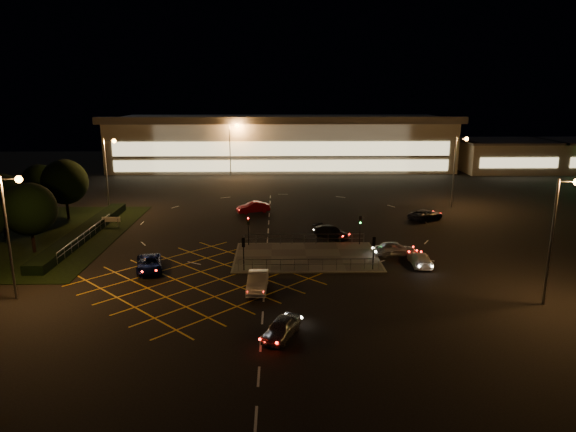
{
  "coord_description": "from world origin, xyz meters",
  "views": [
    {
      "loc": [
        -0.81,
        -51.04,
        16.42
      ],
      "look_at": [
        0.36,
        7.25,
        2.0
      ],
      "focal_mm": 32.0,
      "sensor_mm": 36.0,
      "label": 1
    }
  ],
  "objects_px": {
    "car_circ_red": "(253,207)",
    "car_east_grey": "(426,215)",
    "car_right_silver": "(395,249)",
    "car_approach_white": "(420,259)",
    "signal_nw": "(248,225)",
    "signal_ne": "(360,224)",
    "car_queue_white": "(258,282)",
    "car_far_dkgrey": "(331,232)",
    "signal_se": "(374,246)",
    "car_near_silver": "(282,328)",
    "signal_sw": "(243,247)",
    "car_left_blue": "(149,264)"
  },
  "relations": [
    {
      "from": "signal_nw",
      "to": "car_circ_red",
      "type": "xyz_separation_m",
      "value": [
        -0.22,
        15.35,
        -1.62
      ]
    },
    {
      "from": "signal_se",
      "to": "car_queue_white",
      "type": "xyz_separation_m",
      "value": [
        -10.56,
        -4.6,
        -1.62
      ]
    },
    {
      "from": "car_far_dkgrey",
      "to": "signal_se",
      "type": "bearing_deg",
      "value": -121.42
    },
    {
      "from": "car_right_silver",
      "to": "signal_se",
      "type": "bearing_deg",
      "value": 143.24
    },
    {
      "from": "signal_sw",
      "to": "car_east_grey",
      "type": "relative_size",
      "value": 0.65
    },
    {
      "from": "car_near_silver",
      "to": "car_queue_white",
      "type": "bearing_deg",
      "value": 127.52
    },
    {
      "from": "signal_sw",
      "to": "signal_ne",
      "type": "xyz_separation_m",
      "value": [
        12.0,
        7.99,
        0.0
      ]
    },
    {
      "from": "signal_sw",
      "to": "car_left_blue",
      "type": "distance_m",
      "value": 8.99
    },
    {
      "from": "signal_sw",
      "to": "signal_se",
      "type": "height_order",
      "value": "same"
    },
    {
      "from": "signal_sw",
      "to": "car_left_blue",
      "type": "height_order",
      "value": "signal_sw"
    },
    {
      "from": "signal_sw",
      "to": "car_left_blue",
      "type": "relative_size",
      "value": 0.65
    },
    {
      "from": "signal_sw",
      "to": "car_circ_red",
      "type": "relative_size",
      "value": 0.7
    },
    {
      "from": "car_far_dkgrey",
      "to": "car_right_silver",
      "type": "relative_size",
      "value": 1.05
    },
    {
      "from": "signal_se",
      "to": "car_approach_white",
      "type": "xyz_separation_m",
      "value": [
        4.79,
        1.31,
        -1.74
      ]
    },
    {
      "from": "signal_ne",
      "to": "car_right_silver",
      "type": "xyz_separation_m",
      "value": [
        3.01,
        -3.62,
        -1.64
      ]
    },
    {
      "from": "car_right_silver",
      "to": "car_circ_red",
      "type": "relative_size",
      "value": 0.94
    },
    {
      "from": "car_near_silver",
      "to": "car_queue_white",
      "type": "relative_size",
      "value": 0.88
    },
    {
      "from": "signal_se",
      "to": "signal_nw",
      "type": "distance_m",
      "value": 14.41
    },
    {
      "from": "car_east_grey",
      "to": "car_approach_white",
      "type": "height_order",
      "value": "car_east_grey"
    },
    {
      "from": "car_east_grey",
      "to": "car_circ_red",
      "type": "bearing_deg",
      "value": 47.11
    },
    {
      "from": "car_right_silver",
      "to": "car_approach_white",
      "type": "height_order",
      "value": "car_right_silver"
    },
    {
      "from": "signal_nw",
      "to": "car_east_grey",
      "type": "xyz_separation_m",
      "value": [
        22.28,
        10.93,
        -1.69
      ]
    },
    {
      "from": "signal_nw",
      "to": "car_queue_white",
      "type": "distance_m",
      "value": 12.77
    },
    {
      "from": "signal_se",
      "to": "car_circ_red",
      "type": "distance_m",
      "value": 26.39
    },
    {
      "from": "car_near_silver",
      "to": "signal_se",
      "type": "bearing_deg",
      "value": 81.19
    },
    {
      "from": "car_left_blue",
      "to": "car_right_silver",
      "type": "relative_size",
      "value": 1.15
    },
    {
      "from": "car_far_dkgrey",
      "to": "car_east_grey",
      "type": "height_order",
      "value": "car_east_grey"
    },
    {
      "from": "signal_sw",
      "to": "car_far_dkgrey",
      "type": "bearing_deg",
      "value": -130.08
    },
    {
      "from": "signal_sw",
      "to": "car_approach_white",
      "type": "xyz_separation_m",
      "value": [
        16.79,
        1.31,
        -1.74
      ]
    },
    {
      "from": "car_circ_red",
      "to": "car_approach_white",
      "type": "relative_size",
      "value": 1.04
    },
    {
      "from": "signal_ne",
      "to": "signal_se",
      "type": "bearing_deg",
      "value": -90.0
    },
    {
      "from": "car_near_silver",
      "to": "car_far_dkgrey",
      "type": "height_order",
      "value": "car_near_silver"
    },
    {
      "from": "signal_ne",
      "to": "car_far_dkgrey",
      "type": "distance_m",
      "value": 4.42
    },
    {
      "from": "car_right_silver",
      "to": "car_far_dkgrey",
      "type": "bearing_deg",
      "value": 38.76
    },
    {
      "from": "signal_sw",
      "to": "car_near_silver",
      "type": "height_order",
      "value": "signal_sw"
    },
    {
      "from": "car_queue_white",
      "to": "car_far_dkgrey",
      "type": "distance_m",
      "value": 17.44
    },
    {
      "from": "signal_ne",
      "to": "car_approach_white",
      "type": "xyz_separation_m",
      "value": [
        4.79,
        -6.67,
        -1.74
      ]
    },
    {
      "from": "car_near_silver",
      "to": "car_left_blue",
      "type": "relative_size",
      "value": 0.82
    },
    {
      "from": "signal_se",
      "to": "signal_ne",
      "type": "bearing_deg",
      "value": -90.0
    },
    {
      "from": "car_circ_red",
      "to": "car_east_grey",
      "type": "relative_size",
      "value": 0.94
    },
    {
      "from": "signal_ne",
      "to": "car_circ_red",
      "type": "relative_size",
      "value": 0.7
    },
    {
      "from": "car_right_silver",
      "to": "signal_ne",
      "type": "bearing_deg",
      "value": 37.49
    },
    {
      "from": "car_left_blue",
      "to": "car_far_dkgrey",
      "type": "bearing_deg",
      "value": 16.74
    },
    {
      "from": "car_queue_white",
      "to": "car_far_dkgrey",
      "type": "xyz_separation_m",
      "value": [
        7.81,
        15.59,
        -0.1
      ]
    },
    {
      "from": "car_circ_red",
      "to": "car_east_grey",
      "type": "xyz_separation_m",
      "value": [
        22.5,
        -4.43,
        -0.07
      ]
    },
    {
      "from": "signal_sw",
      "to": "car_approach_white",
      "type": "relative_size",
      "value": 0.73
    },
    {
      "from": "car_circ_red",
      "to": "car_approach_white",
      "type": "xyz_separation_m",
      "value": [
        17.01,
        -22.02,
        -0.12
      ]
    },
    {
      "from": "car_near_silver",
      "to": "car_left_blue",
      "type": "bearing_deg",
      "value": 156.86
    },
    {
      "from": "signal_nw",
      "to": "signal_ne",
      "type": "height_order",
      "value": "same"
    },
    {
      "from": "car_queue_white",
      "to": "car_circ_red",
      "type": "height_order",
      "value": "car_queue_white"
    }
  ]
}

